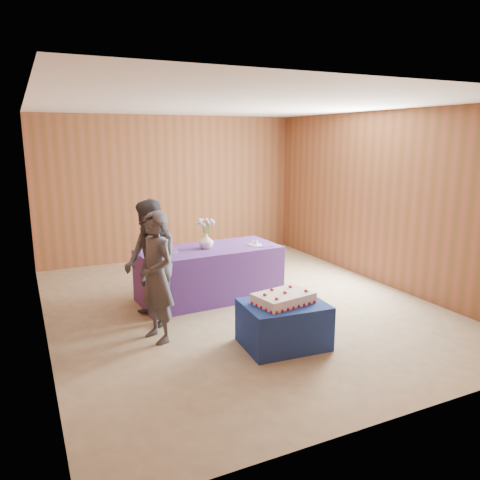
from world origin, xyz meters
TOP-DOWN VIEW (x-y plane):
  - ground at (0.00, 0.00)m, footprint 6.00×6.00m
  - room_shell at (0.00, 0.00)m, footprint 5.04×6.04m
  - cake_table at (-0.10, -1.38)m, footprint 0.95×0.77m
  - serving_table at (-0.26, 0.45)m, footprint 2.04×0.99m
  - sheet_cake at (-0.10, -1.37)m, footprint 0.72×0.55m
  - vase at (-0.30, 0.45)m, footprint 0.25×0.25m
  - flower_spray at (-0.30, 0.45)m, footprint 0.25×0.25m
  - platter at (-0.90, 0.48)m, footprint 0.40×0.40m
  - plate at (0.42, 0.33)m, footprint 0.25×0.25m
  - cake_slice at (0.42, 0.33)m, footprint 0.08×0.08m
  - knife at (0.49, 0.15)m, footprint 0.26×0.05m
  - guest_left at (-1.33, -0.62)m, footprint 0.50×0.63m
  - guest_right at (-1.25, -0.11)m, footprint 0.66×0.81m

SIDE VIEW (x-z plane):
  - ground at x=0.00m, z-range 0.00..0.00m
  - cake_table at x=-0.10m, z-range 0.00..0.50m
  - serving_table at x=-0.26m, z-range 0.00..0.75m
  - sheet_cake at x=-0.10m, z-range 0.48..0.63m
  - knife at x=0.49m, z-range 0.75..0.75m
  - guest_left at x=-1.33m, z-range 0.00..1.51m
  - plate at x=0.42m, z-range 0.75..0.76m
  - platter at x=-0.90m, z-range 0.75..0.77m
  - guest_right at x=-1.25m, z-range 0.00..1.57m
  - cake_slice at x=0.42m, z-range 0.75..0.83m
  - vase at x=-0.30m, z-range 0.75..0.96m
  - flower_spray at x=-0.30m, z-range 1.03..1.22m
  - room_shell at x=0.00m, z-range 0.44..3.16m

